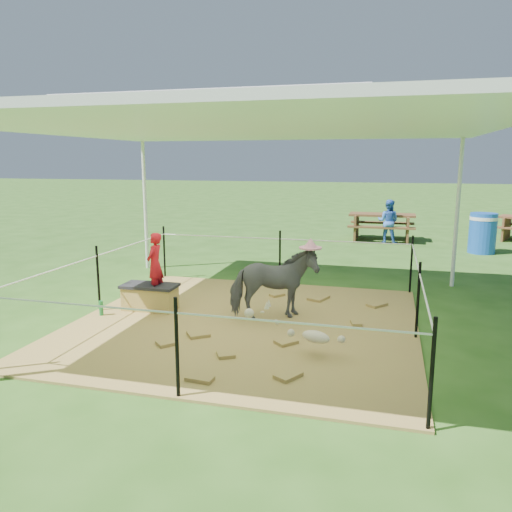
% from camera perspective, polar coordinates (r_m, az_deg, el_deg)
% --- Properties ---
extents(ground, '(90.00, 90.00, 0.00)m').
position_cam_1_polar(ground, '(6.94, -1.29, -7.83)').
color(ground, '#2D5919').
rests_on(ground, ground).
extents(hay_patch, '(4.60, 4.60, 0.03)m').
position_cam_1_polar(hay_patch, '(6.93, -1.29, -7.71)').
color(hay_patch, brown).
rests_on(hay_patch, ground).
extents(canopy_tent, '(6.30, 6.30, 2.90)m').
position_cam_1_polar(canopy_tent, '(6.58, -1.40, 14.95)').
color(canopy_tent, silver).
rests_on(canopy_tent, ground).
extents(rope_fence, '(4.54, 4.54, 1.00)m').
position_cam_1_polar(rope_fence, '(6.76, -1.32, -2.65)').
color(rope_fence, black).
rests_on(rope_fence, ground).
extents(straw_bale, '(0.77, 0.40, 0.34)m').
position_cam_1_polar(straw_bale, '(7.63, -12.00, -4.74)').
color(straw_bale, '#A38A3B').
rests_on(straw_bale, hay_patch).
extents(dark_cloth, '(0.82, 0.44, 0.04)m').
position_cam_1_polar(dark_cloth, '(7.58, -12.06, -3.35)').
color(dark_cloth, black).
rests_on(dark_cloth, straw_bale).
extents(woman, '(0.23, 0.34, 0.92)m').
position_cam_1_polar(woman, '(7.44, -11.50, -0.13)').
color(woman, red).
rests_on(woman, straw_bale).
extents(green_bottle, '(0.06, 0.06, 0.21)m').
position_cam_1_polar(green_bottle, '(7.54, -17.28, -5.70)').
color(green_bottle, '#1A7933').
rests_on(green_bottle, hay_patch).
extents(pony, '(1.31, 0.97, 1.01)m').
position_cam_1_polar(pony, '(6.96, 1.99, -3.20)').
color(pony, '#49494E').
rests_on(pony, hay_patch).
extents(pink_hat, '(0.31, 0.31, 0.15)m').
position_cam_1_polar(pink_hat, '(6.84, 2.02, 1.48)').
color(pink_hat, pink).
rests_on(pink_hat, pony).
extents(foal, '(1.05, 0.82, 0.51)m').
position_cam_1_polar(foal, '(5.76, 6.86, -8.88)').
color(foal, beige).
rests_on(foal, hay_patch).
extents(trash_barrel, '(0.82, 0.82, 0.97)m').
position_cam_1_polar(trash_barrel, '(13.25, 24.47, 2.39)').
color(trash_barrel, blue).
rests_on(trash_barrel, ground).
extents(picnic_table_near, '(1.81, 1.31, 0.75)m').
position_cam_1_polar(picnic_table_near, '(14.49, 14.16, 3.24)').
color(picnic_table_near, '#543A1C').
rests_on(picnic_table_near, ground).
extents(distant_person, '(0.66, 0.56, 1.18)m').
position_cam_1_polar(distant_person, '(13.99, 14.87, 3.84)').
color(distant_person, blue).
rests_on(distant_person, ground).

